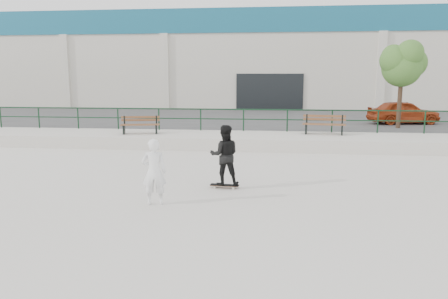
# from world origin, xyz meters

# --- Properties ---
(ground) EXTENTS (120.00, 120.00, 0.00)m
(ground) POSITION_xyz_m (0.00, 0.00, 0.00)
(ground) COLOR beige
(ground) RESTS_ON ground
(ledge) EXTENTS (30.00, 3.00, 0.50)m
(ledge) POSITION_xyz_m (0.00, 9.50, 0.25)
(ledge) COLOR beige
(ledge) RESTS_ON ground
(parking_strip) EXTENTS (60.00, 14.00, 0.50)m
(parking_strip) POSITION_xyz_m (0.00, 18.00, 0.25)
(parking_strip) COLOR #3A3A3A
(parking_strip) RESTS_ON ground
(railing) EXTENTS (28.00, 0.06, 1.03)m
(railing) POSITION_xyz_m (-0.00, 10.80, 1.24)
(railing) COLOR #12331D
(railing) RESTS_ON ledge
(commercial_building) EXTENTS (44.20, 16.33, 8.00)m
(commercial_building) POSITION_xyz_m (-0.00, 31.99, 4.58)
(commercial_building) COLOR silver
(commercial_building) RESTS_ON ground
(bench_left) EXTENTS (1.76, 0.83, 0.78)m
(bench_left) POSITION_xyz_m (-5.46, 9.37, 0.89)
(bench_left) COLOR brown
(bench_left) RESTS_ON ledge
(bench_right) EXTENTS (1.89, 0.76, 0.85)m
(bench_right) POSITION_xyz_m (2.58, 10.14, 0.92)
(bench_right) COLOR brown
(bench_right) RESTS_ON ledge
(tree) EXTENTS (2.36, 2.10, 4.19)m
(tree) POSITION_xyz_m (6.47, 12.91, 3.64)
(tree) COLOR #463223
(tree) RESTS_ON parking_strip
(red_car) EXTENTS (3.88, 2.15, 1.25)m
(red_car) POSITION_xyz_m (7.22, 14.92, 1.12)
(red_car) COLOR #963112
(red_car) RESTS_ON parking_strip
(skateboard) EXTENTS (0.79, 0.26, 0.09)m
(skateboard) POSITION_xyz_m (-0.89, 2.24, 0.07)
(skateboard) COLOR black
(skateboard) RESTS_ON ground
(standing_skater) EXTENTS (0.87, 0.72, 1.63)m
(standing_skater) POSITION_xyz_m (-0.89, 2.24, 0.91)
(standing_skater) COLOR black
(standing_skater) RESTS_ON skateboard
(seated_skater) EXTENTS (0.63, 0.47, 1.58)m
(seated_skater) POSITION_xyz_m (-2.36, 0.52, 0.79)
(seated_skater) COLOR white
(seated_skater) RESTS_ON ground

